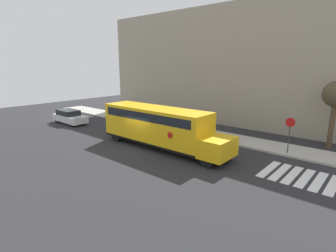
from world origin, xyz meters
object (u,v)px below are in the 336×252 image
(stop_sign, at_px, (290,131))
(tree_near_sidewalk, at_px, (336,96))
(school_bus, at_px, (159,125))
(parked_car, at_px, (70,117))

(stop_sign, relative_size, tree_near_sidewalk, 0.53)
(school_bus, bearing_deg, stop_sign, 30.03)
(school_bus, distance_m, stop_sign, 9.61)
(school_bus, height_order, tree_near_sidewalk, tree_near_sidewalk)
(parked_car, bearing_deg, school_bus, 0.15)
(school_bus, relative_size, tree_near_sidewalk, 2.15)
(tree_near_sidewalk, bearing_deg, parked_car, -159.78)
(stop_sign, xyz_separation_m, tree_near_sidewalk, (1.98, 3.93, 2.30))
(parked_car, xyz_separation_m, stop_sign, (21.85, 4.84, 1.06))
(stop_sign, bearing_deg, parked_car, -167.50)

